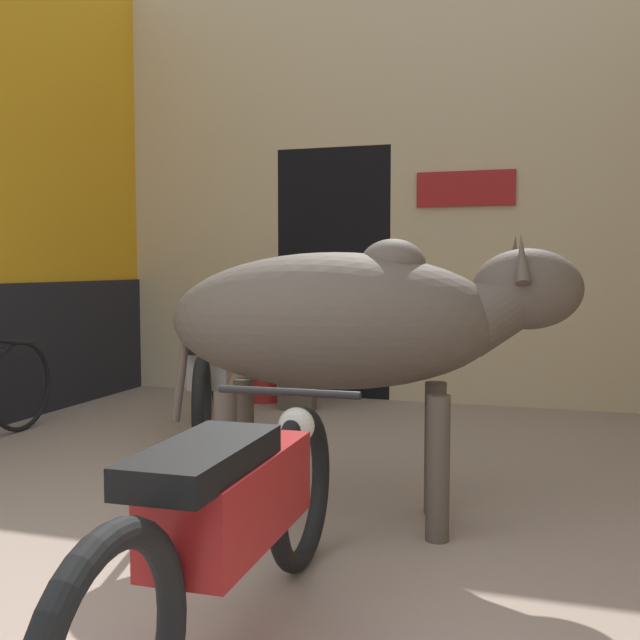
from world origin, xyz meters
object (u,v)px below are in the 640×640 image
at_px(motorcycle_near, 232,518).
at_px(motorcycle_far, 211,372).
at_px(shopkeeper_seated, 302,336).
at_px(plastic_stool, 264,378).
at_px(cow, 355,322).

relative_size(motorcycle_near, motorcycle_far, 1.03).
relative_size(shopkeeper_seated, plastic_stool, 2.90).
distance_m(cow, plastic_stool, 3.44).
height_order(motorcycle_near, shopkeeper_seated, shopkeeper_seated).
height_order(motorcycle_far, shopkeeper_seated, shopkeeper_seated).
relative_size(motorcycle_near, plastic_stool, 4.96).
height_order(shopkeeper_seated, plastic_stool, shopkeeper_seated).
height_order(cow, motorcycle_far, cow).
xyz_separation_m(shopkeeper_seated, plastic_stool, (-0.42, 0.15, -0.42)).
bearing_deg(motorcycle_near, shopkeeper_seated, 106.06).
xyz_separation_m(motorcycle_near, shopkeeper_seated, (-1.18, 4.10, 0.19)).
bearing_deg(motorcycle_near, cow, 87.84).
xyz_separation_m(cow, motorcycle_far, (-1.60, 1.70, -0.54)).
bearing_deg(cow, motorcycle_far, 133.16).
distance_m(cow, shopkeeper_seated, 3.05).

